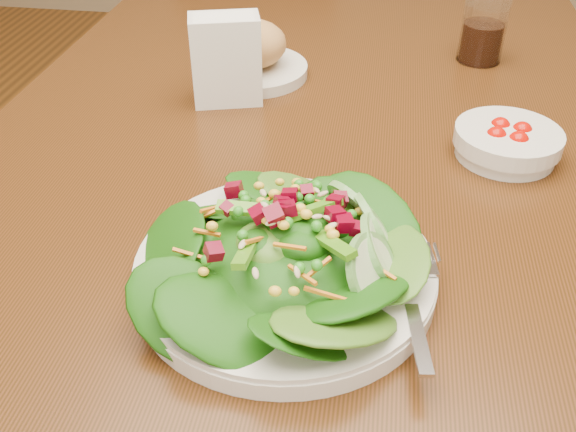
# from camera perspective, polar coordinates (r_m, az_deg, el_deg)

# --- Properties ---
(dining_table) EXTENTS (0.90, 1.40, 0.75)m
(dining_table) POSITION_cam_1_polar(r_m,az_deg,el_deg) (0.90, 1.83, 1.00)
(dining_table) COLOR #4C2511
(dining_table) RESTS_ON ground_plane
(chair_far) EXTENTS (0.43, 0.44, 0.92)m
(chair_far) POSITION_cam_1_polar(r_m,az_deg,el_deg) (1.88, -2.03, 15.12)
(chair_far) COLOR #381E0E
(chair_far) RESTS_ON ground_plane
(salad_plate) EXTENTS (0.29, 0.29, 0.08)m
(salad_plate) POSITION_cam_1_polar(r_m,az_deg,el_deg) (0.61, 0.64, -3.57)
(salad_plate) COLOR silver
(salad_plate) RESTS_ON dining_table
(bread_plate) EXTENTS (0.17, 0.17, 0.09)m
(bread_plate) POSITION_cam_1_polar(r_m,az_deg,el_deg) (1.02, -3.22, 14.19)
(bread_plate) COLOR silver
(bread_plate) RESTS_ON dining_table
(tomato_bowl) EXTENTS (0.13, 0.13, 0.04)m
(tomato_bowl) POSITION_cam_1_polar(r_m,az_deg,el_deg) (0.85, 18.89, 6.22)
(tomato_bowl) COLOR silver
(tomato_bowl) RESTS_ON dining_table
(drinking_glass) EXTENTS (0.07, 0.07, 0.12)m
(drinking_glass) POSITION_cam_1_polar(r_m,az_deg,el_deg) (1.12, 16.99, 15.63)
(drinking_glass) COLOR silver
(drinking_glass) RESTS_ON dining_table
(napkin_holder) EXTENTS (0.11, 0.08, 0.13)m
(napkin_holder) POSITION_cam_1_polar(r_m,az_deg,el_deg) (0.93, -5.53, 13.83)
(napkin_holder) COLOR white
(napkin_holder) RESTS_ON dining_table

